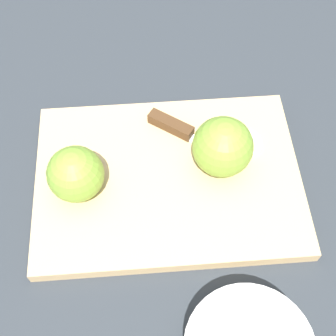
% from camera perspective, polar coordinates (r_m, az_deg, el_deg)
% --- Properties ---
extents(ground_plane, '(4.00, 4.00, 0.00)m').
position_cam_1_polar(ground_plane, '(0.68, -0.00, -1.78)').
color(ground_plane, '#282D33').
extents(cutting_board, '(0.38, 0.28, 0.02)m').
position_cam_1_polar(cutting_board, '(0.67, -0.00, -1.35)').
color(cutting_board, tan).
rests_on(cutting_board, ground_plane).
extents(apple_half_left, '(0.08, 0.08, 0.08)m').
position_cam_1_polar(apple_half_left, '(0.63, -11.21, -0.76)').
color(apple_half_left, olive).
rests_on(apple_half_left, cutting_board).
extents(apple_half_right, '(0.09, 0.09, 0.09)m').
position_cam_1_polar(apple_half_right, '(0.65, 6.68, 2.60)').
color(apple_half_right, olive).
rests_on(apple_half_right, cutting_board).
extents(knife, '(0.13, 0.10, 0.02)m').
position_cam_1_polar(knife, '(0.70, 0.99, 4.93)').
color(knife, silver).
rests_on(knife, cutting_board).
extents(apple_slice, '(0.05, 0.05, 0.01)m').
position_cam_1_polar(apple_slice, '(0.70, 9.42, 3.06)').
color(apple_slice, '#EFE5C6').
rests_on(apple_slice, cutting_board).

